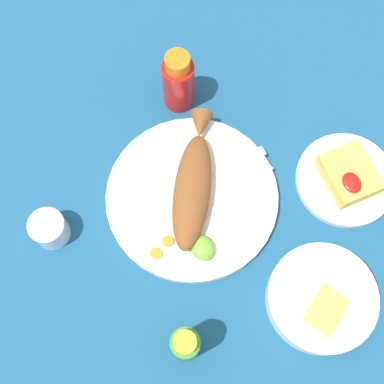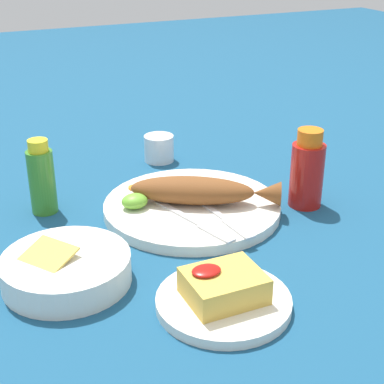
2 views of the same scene
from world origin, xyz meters
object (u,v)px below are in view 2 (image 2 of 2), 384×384
fork_far (197,223)px  side_plate_fries (223,302)px  main_plate (192,207)px  hot_sauce_bottle_green (42,179)px  salt_cup (159,150)px  fork_near (223,217)px  hot_sauce_bottle_red (307,171)px  guacamole_bowl (66,268)px  fried_fish (201,191)px

fork_far → side_plate_fries: bearing=-31.3°
main_plate → hot_sauce_bottle_green: (0.23, -0.11, 0.05)m
main_plate → salt_cup: size_ratio=4.92×
fork_near → fork_far: same height
fork_far → main_plate: bearing=145.3°
hot_sauce_bottle_red → side_plate_fries: (0.27, 0.21, -0.06)m
fork_near → salt_cup: (-0.02, -0.32, 0.00)m
side_plate_fries → fork_far: bearing=-105.1°
main_plate → side_plate_fries: bearing=74.0°
guacamole_bowl → salt_cup: bearing=-127.5°
fork_far → salt_cup: (-0.06, -0.32, 0.00)m
fried_fish → fork_near: fried_fish is taller
salt_cup → guacamole_bowl: bearing=52.5°
hot_sauce_bottle_green → fork_far: bearing=138.2°
main_plate → fried_fish: fried_fish is taller
fried_fish → fork_far: (0.04, 0.07, -0.02)m
fork_far → salt_cup: size_ratio=2.94×
fork_far → hot_sauce_bottle_green: size_ratio=1.39×
guacamole_bowl → main_plate: bearing=-153.3°
main_plate → fork_near: (-0.02, 0.07, 0.01)m
main_plate → fried_fish: size_ratio=1.23×
guacamole_bowl → side_plate_fries: bearing=140.4°
fork_far → hot_sauce_bottle_red: hot_sauce_bottle_red is taller
main_plate → fork_near: size_ratio=1.64×
main_plate → fork_far: size_ratio=1.67×
main_plate → fried_fish: (-0.01, 0.01, 0.03)m
fork_near → salt_cup: bearing=171.5°
fried_fish → hot_sauce_bottle_red: (-0.18, 0.05, 0.02)m
hot_sauce_bottle_green → guacamole_bowl: hot_sauce_bottle_green is taller
fried_fish → fork_far: 0.08m
fork_far → guacamole_bowl: (0.22, 0.05, 0.00)m
fork_far → hot_sauce_bottle_green: (0.21, -0.18, 0.04)m
fork_far → hot_sauce_bottle_red: size_ratio=1.30×
main_plate → fork_far: (0.02, 0.07, 0.01)m
hot_sauce_bottle_red → side_plate_fries: hot_sauce_bottle_red is taller
hot_sauce_bottle_green → guacamole_bowl: 0.24m
fork_far → hot_sauce_bottle_red: 0.22m
fried_fish → guacamole_bowl: size_ratio=1.38×
guacamole_bowl → fork_near: bearing=-169.5°
fork_near → side_plate_fries: (0.10, 0.19, -0.01)m
main_plate → guacamole_bowl: 0.28m
hot_sauce_bottle_green → salt_cup: bearing=-152.6°
fork_far → hot_sauce_bottle_green: bearing=-148.1°
main_plate → hot_sauce_bottle_green: bearing=-25.3°
salt_cup → side_plate_fries: size_ratio=0.35×
fried_fish → fork_near: bearing=126.9°
main_plate → side_plate_fries: size_ratio=1.71×
fork_near → main_plate: bearing=-170.0°
fork_near → guacamole_bowl: 0.27m
fried_fish → guacamole_bowl: (0.26, 0.12, -0.02)m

